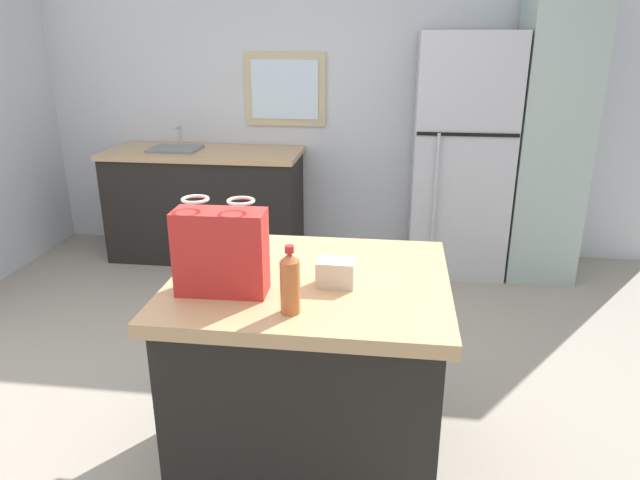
{
  "coord_description": "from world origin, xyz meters",
  "views": [
    {
      "loc": [
        0.44,
        -2.41,
        1.83
      ],
      "look_at": [
        0.12,
        0.02,
        0.95
      ],
      "focal_mm": 32.71,
      "sensor_mm": 36.0,
      "label": 1
    }
  ],
  "objects_px": {
    "small_box": "(336,273)",
    "bottle": "(290,283)",
    "tall_cabinet": "(549,139)",
    "shopping_bag": "(221,252)",
    "kitchen_island": "(311,373)",
    "refrigerator": "(461,156)"
  },
  "relations": [
    {
      "from": "small_box",
      "to": "shopping_bag",
      "type": "bearing_deg",
      "value": -164.37
    },
    {
      "from": "refrigerator",
      "to": "small_box",
      "type": "distance_m",
      "value": 2.61
    },
    {
      "from": "shopping_bag",
      "to": "bottle",
      "type": "relative_size",
      "value": 1.47
    },
    {
      "from": "kitchen_island",
      "to": "bottle",
      "type": "distance_m",
      "value": 0.64
    },
    {
      "from": "tall_cabinet",
      "to": "shopping_bag",
      "type": "distance_m",
      "value": 3.16
    },
    {
      "from": "tall_cabinet",
      "to": "bottle",
      "type": "xyz_separation_m",
      "value": [
        -1.48,
        -2.76,
        -0.05
      ]
    },
    {
      "from": "kitchen_island",
      "to": "small_box",
      "type": "height_order",
      "value": "small_box"
    },
    {
      "from": "tall_cabinet",
      "to": "bottle",
      "type": "distance_m",
      "value": 3.13
    },
    {
      "from": "small_box",
      "to": "bottle",
      "type": "height_order",
      "value": "bottle"
    },
    {
      "from": "shopping_bag",
      "to": "small_box",
      "type": "height_order",
      "value": "shopping_bag"
    },
    {
      "from": "kitchen_island",
      "to": "bottle",
      "type": "xyz_separation_m",
      "value": [
        -0.02,
        -0.32,
        0.56
      ]
    },
    {
      "from": "refrigerator",
      "to": "bottle",
      "type": "bearing_deg",
      "value": -106.98
    },
    {
      "from": "refrigerator",
      "to": "small_box",
      "type": "height_order",
      "value": "refrigerator"
    },
    {
      "from": "bottle",
      "to": "small_box",
      "type": "bearing_deg",
      "value": 61.95
    },
    {
      "from": "kitchen_island",
      "to": "shopping_bag",
      "type": "distance_m",
      "value": 0.71
    },
    {
      "from": "refrigerator",
      "to": "small_box",
      "type": "relative_size",
      "value": 12.68
    },
    {
      "from": "refrigerator",
      "to": "shopping_bag",
      "type": "height_order",
      "value": "refrigerator"
    },
    {
      "from": "kitchen_island",
      "to": "tall_cabinet",
      "type": "distance_m",
      "value": 2.91
    },
    {
      "from": "refrigerator",
      "to": "tall_cabinet",
      "type": "relative_size",
      "value": 0.86
    },
    {
      "from": "kitchen_island",
      "to": "shopping_bag",
      "type": "xyz_separation_m",
      "value": [
        -0.3,
        -0.19,
        0.61
      ]
    },
    {
      "from": "tall_cabinet",
      "to": "shopping_bag",
      "type": "height_order",
      "value": "tall_cabinet"
    },
    {
      "from": "kitchen_island",
      "to": "small_box",
      "type": "distance_m",
      "value": 0.52
    }
  ]
}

